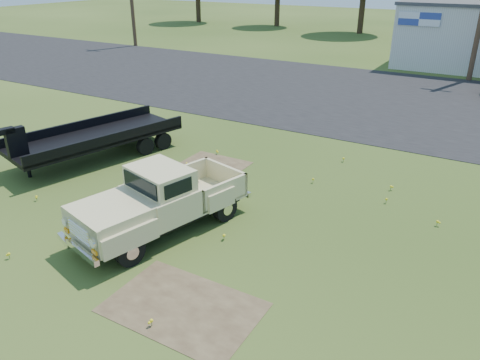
% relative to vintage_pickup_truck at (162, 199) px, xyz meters
% --- Properties ---
extents(ground, '(140.00, 140.00, 0.00)m').
position_rel_vintage_pickup_truck_xyz_m(ground, '(0.74, 0.80, -0.87)').
color(ground, '#2C4215').
rests_on(ground, ground).
extents(asphalt_lot, '(90.00, 14.00, 0.02)m').
position_rel_vintage_pickup_truck_xyz_m(asphalt_lot, '(0.74, 15.80, -0.87)').
color(asphalt_lot, black).
rests_on(asphalt_lot, ground).
extents(dirt_patch_a, '(3.00, 2.00, 0.01)m').
position_rel_vintage_pickup_truck_xyz_m(dirt_patch_a, '(2.24, -2.20, -0.87)').
color(dirt_patch_a, '#483726').
rests_on(dirt_patch_a, ground).
extents(dirt_patch_b, '(2.20, 1.60, 0.01)m').
position_rel_vintage_pickup_truck_xyz_m(dirt_patch_b, '(-1.26, 4.30, -0.87)').
color(dirt_patch_b, '#483726').
rests_on(dirt_patch_b, ground).
extents(vintage_pickup_truck, '(3.04, 5.09, 1.73)m').
position_rel_vintage_pickup_truck_xyz_m(vintage_pickup_truck, '(0.00, 0.00, 0.00)').
color(vintage_pickup_truck, tan).
rests_on(vintage_pickup_truck, ground).
extents(flatbed_trailer, '(3.77, 6.77, 1.75)m').
position_rel_vintage_pickup_truck_xyz_m(flatbed_trailer, '(-5.15, 2.78, 0.01)').
color(flatbed_trailer, black).
rests_on(flatbed_trailer, ground).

